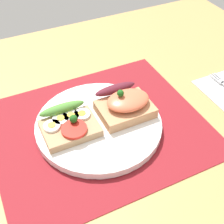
{
  "coord_description": "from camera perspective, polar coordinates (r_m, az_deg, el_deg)",
  "views": [
    {
      "loc": [
        -16.65,
        -40.88,
        45.58
      ],
      "look_at": [
        3.0,
        0.0,
        3.34
      ],
      "focal_mm": 49.6,
      "sensor_mm": 36.0,
      "label": 1
    }
  ],
  "objects": [
    {
      "name": "ground_plane",
      "position": [
        0.65,
        -2.4,
        -3.99
      ],
      "size": [
        120.0,
        90.0,
        3.2
      ],
      "primitive_type": "cube",
      "color": "tan"
    },
    {
      "name": "plate",
      "position": [
        0.63,
        -2.47,
        -2.33
      ],
      "size": [
        25.46,
        25.46,
        1.54
      ],
      "primitive_type": "cylinder",
      "color": "white",
      "rests_on": "placemat"
    },
    {
      "name": "sandwich_egg_tomato",
      "position": [
        0.6,
        -7.96,
        -2.2
      ],
      "size": [
        10.61,
        9.48,
        3.81
      ],
      "color": "tan",
      "rests_on": "plate"
    },
    {
      "name": "sandwich_salmon",
      "position": [
        0.63,
        2.45,
        1.47
      ],
      "size": [
        10.8,
        9.72,
        5.81
      ],
      "color": "tan",
      "rests_on": "plate"
    },
    {
      "name": "placemat",
      "position": [
        0.63,
        -2.45,
        -2.91
      ],
      "size": [
        42.46,
        35.89,
        0.3
      ],
      "primitive_type": "cube",
      "color": "maroon",
      "rests_on": "ground_plane"
    }
  ]
}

